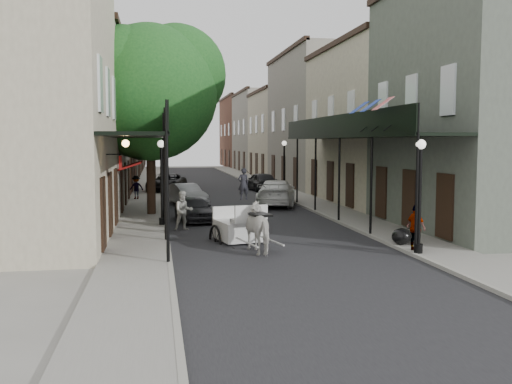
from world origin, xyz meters
name	(u,v)px	position (x,y,z in m)	size (l,w,h in m)	color
ground	(283,249)	(0.00, 0.00, 0.00)	(140.00, 140.00, 0.00)	gray
road	(220,196)	(0.00, 20.00, 0.01)	(8.00, 90.00, 0.01)	black
sidewalk_left	(147,197)	(-5.00, 20.00, 0.06)	(2.20, 90.00, 0.12)	gray
sidewalk_right	(290,194)	(5.00, 20.00, 0.06)	(2.20, 90.00, 0.12)	gray
building_row_left	(104,124)	(-8.60, 30.00, 5.25)	(5.00, 80.00, 10.50)	beige
building_row_right	(304,125)	(8.60, 30.00, 5.25)	(5.00, 80.00, 10.50)	gray
gallery_left	(145,135)	(-4.79, 6.98, 4.05)	(2.20, 18.05, 4.88)	black
gallery_right	(349,136)	(4.79, 6.98, 4.05)	(2.20, 18.05, 4.88)	black
tree_near	(158,87)	(-4.20, 10.18, 6.49)	(7.31, 6.80, 9.63)	#382619
tree_far	(157,114)	(-4.25, 24.18, 5.84)	(6.45, 6.00, 8.61)	#382619
lamppost_right_near	(420,194)	(4.10, -2.00, 2.05)	(0.32, 0.32, 3.71)	black
lamppost_left	(162,181)	(-4.10, 6.00, 2.05)	(0.32, 0.32, 3.71)	black
lamppost_right_far	(284,168)	(4.10, 18.00, 2.05)	(0.32, 0.32, 3.71)	black
horse	(261,228)	(-0.83, -0.38, 0.85)	(0.91, 2.00, 1.69)	beige
carriage	(234,212)	(-1.40, 2.19, 1.10)	(2.05, 2.74, 2.83)	black
pedestrian_walking	(183,211)	(-3.21, 4.96, 0.84)	(0.81, 0.63, 1.67)	#B5B4AB
pedestrian_sidewalk_left	(136,187)	(-5.62, 17.84, 0.86)	(0.96, 0.55, 1.49)	gray
pedestrian_sidewalk_right	(416,228)	(4.20, -1.59, 0.90)	(0.91, 0.38, 1.55)	gray
car_left_near	(194,209)	(-2.60, 7.55, 0.61)	(1.44, 3.57, 1.22)	black
car_left_mid	(186,195)	(-2.60, 14.62, 0.64)	(1.36, 3.89, 1.28)	#9C9DA2
car_left_far	(167,183)	(-3.60, 24.00, 0.71)	(2.34, 5.09, 1.41)	black
car_right_near	(276,193)	(2.60, 13.44, 0.77)	(2.15, 5.30, 1.54)	silver
car_right_far	(261,181)	(3.60, 24.00, 0.72)	(1.70, 4.23, 1.44)	black
trash_bags	(403,236)	(4.32, -0.30, 0.39)	(0.95, 1.10, 0.59)	black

